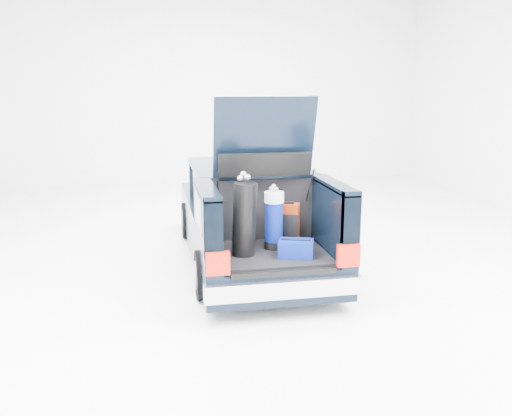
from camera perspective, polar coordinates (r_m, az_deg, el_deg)
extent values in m
plane|color=white|center=(8.22, -0.67, -5.57)|extent=(14.00, 14.00, 0.00)
cube|color=black|center=(8.69, -1.44, -1.10)|extent=(1.75, 3.00, 0.70)
cube|color=black|center=(10.23, -2.90, 0.43)|extent=(1.70, 0.30, 0.50)
cube|color=#B9B9C0|center=(10.38, -3.01, 0.22)|extent=(1.72, 0.10, 0.22)
cube|color=black|center=(8.08, -0.88, 2.33)|extent=(1.55, 1.95, 0.54)
cube|color=black|center=(8.03, -0.89, 4.36)|extent=(1.62, 2.05, 0.06)
cube|color=black|center=(6.71, 1.64, -6.70)|extent=(1.75, 1.30, 0.40)
cube|color=black|center=(6.66, 1.61, -4.82)|extent=(1.32, 1.18, 0.05)
cube|color=black|center=(6.41, -5.11, -1.85)|extent=(0.20, 1.30, 0.85)
cube|color=black|center=(6.74, 8.12, -1.20)|extent=(0.20, 1.30, 0.85)
cube|color=black|center=(6.31, -5.19, 1.97)|extent=(0.20, 1.30, 0.06)
cube|color=black|center=(6.65, 8.24, 2.44)|extent=(0.20, 1.30, 0.06)
cube|color=black|center=(7.12, 0.58, -0.35)|extent=(1.36, 0.08, 0.84)
cube|color=#B9B9C0|center=(6.08, 3.05, -8.53)|extent=(1.80, 0.12, 0.20)
cube|color=#A31107|center=(5.86, -4.04, -5.84)|extent=(0.26, 0.07, 0.26)
cube|color=#A31107|center=(6.20, 9.70, -4.94)|extent=(0.26, 0.07, 0.26)
cube|color=black|center=(6.05, 2.99, -6.87)|extent=(1.20, 0.06, 0.06)
cube|color=black|center=(6.79, 0.89, 7.48)|extent=(1.28, 0.33, 1.03)
cube|color=black|center=(6.82, 0.83, 8.68)|extent=(0.95, 0.17, 0.54)
cylinder|color=black|center=(9.42, -7.18, -1.30)|extent=(0.20, 0.62, 0.62)
cylinder|color=slate|center=(9.42, -7.18, -1.30)|extent=(0.23, 0.36, 0.36)
cylinder|color=black|center=(9.66, 2.57, -0.85)|extent=(0.20, 0.62, 0.62)
cylinder|color=slate|center=(9.66, 2.57, -0.85)|extent=(0.23, 0.36, 0.36)
cylinder|color=black|center=(6.75, -5.51, -7.02)|extent=(0.20, 0.62, 0.62)
cylinder|color=slate|center=(6.75, -5.51, -7.02)|extent=(0.23, 0.36, 0.36)
cylinder|color=black|center=(7.08, 7.90, -6.12)|extent=(0.20, 0.62, 0.62)
cylinder|color=slate|center=(7.08, 7.90, -6.12)|extent=(0.23, 0.36, 0.36)
cube|color=#6E1A03|center=(6.93, 3.14, -1.65)|extent=(0.39, 0.32, 0.52)
cube|color=black|center=(6.87, 3.17, 0.58)|extent=(0.21, 0.12, 0.03)
cube|color=black|center=(6.85, 3.34, -2.28)|extent=(0.32, 0.15, 0.40)
cylinder|color=black|center=(6.39, -1.23, -1.20)|extent=(0.36, 0.41, 0.91)
cube|color=white|center=(6.49, -1.41, -0.68)|extent=(0.11, 0.05, 0.32)
sphere|color=#99999E|center=(6.30, -1.67, 3.15)|extent=(0.07, 0.07, 0.07)
sphere|color=#99999E|center=(6.26, -0.92, 3.28)|extent=(0.07, 0.07, 0.07)
cylinder|color=black|center=(6.78, 1.88, -3.85)|extent=(0.30, 0.30, 0.09)
cylinder|color=#041265|center=(6.71, 1.90, -1.42)|extent=(0.27, 0.27, 0.51)
cylinder|color=white|center=(6.64, 1.92, 1.15)|extent=(0.30, 0.30, 0.13)
sphere|color=#99999E|center=(6.64, 2.13, 1.97)|extent=(0.06, 0.06, 0.06)
sphere|color=#99999E|center=(6.65, 1.86, 2.31)|extent=(0.06, 0.06, 0.06)
cube|color=#041265|center=(6.47, 4.22, -4.25)|extent=(0.47, 0.38, 0.20)
cylinder|color=black|center=(6.44, 4.23, -3.34)|extent=(0.34, 0.13, 0.02)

